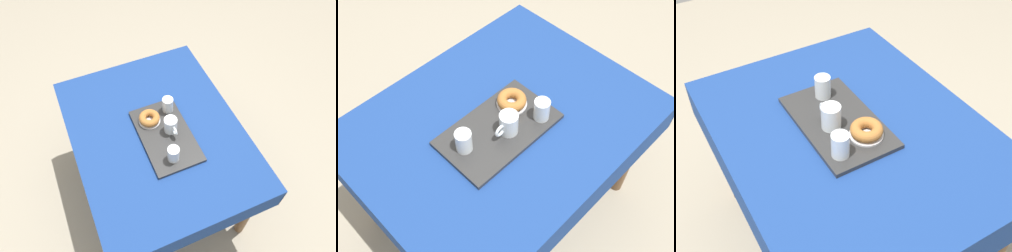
% 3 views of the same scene
% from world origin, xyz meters
% --- Properties ---
extents(ground_plane, '(6.00, 6.00, 0.00)m').
position_xyz_m(ground_plane, '(0.00, 0.00, 0.00)').
color(ground_plane, gray).
extents(dining_table, '(1.23, 0.96, 0.73)m').
position_xyz_m(dining_table, '(0.00, 0.00, 0.63)').
color(dining_table, navy).
rests_on(dining_table, ground).
extents(serving_tray, '(0.48, 0.28, 0.02)m').
position_xyz_m(serving_tray, '(0.05, 0.04, 0.74)').
color(serving_tray, '#2D2D2D').
rests_on(serving_tray, dining_table).
extents(tea_mug_left, '(0.12, 0.08, 0.10)m').
position_xyz_m(tea_mug_left, '(0.03, 0.07, 0.79)').
color(tea_mug_left, white).
rests_on(tea_mug_left, serving_tray).
extents(water_glass_near, '(0.07, 0.07, 0.09)m').
position_xyz_m(water_glass_near, '(-0.11, 0.12, 0.79)').
color(water_glass_near, white).
rests_on(water_glass_near, serving_tray).
extents(water_glass_far, '(0.07, 0.07, 0.09)m').
position_xyz_m(water_glass_far, '(0.21, 0.01, 0.79)').
color(water_glass_far, white).
rests_on(water_glass_far, serving_tray).
extents(donut_plate_left, '(0.13, 0.13, 0.01)m').
position_xyz_m(donut_plate_left, '(-0.08, -0.01, 0.75)').
color(donut_plate_left, silver).
rests_on(donut_plate_left, serving_tray).
extents(sugar_donut_left, '(0.12, 0.12, 0.04)m').
position_xyz_m(sugar_donut_left, '(-0.08, -0.01, 0.77)').
color(sugar_donut_left, '#A3662D').
rests_on(sugar_donut_left, donut_plate_left).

